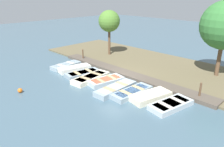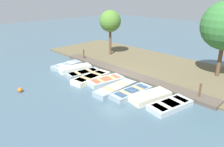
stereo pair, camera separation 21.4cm
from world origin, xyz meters
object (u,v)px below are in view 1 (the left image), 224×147
(rowboat_7, at_px, (151,96))
(park_tree_far_left, at_px, (109,21))
(mooring_post_far, at_px, (200,91))
(rowboat_8, at_px, (171,105))
(mooring_post_near, at_px, (83,55))
(rowboat_5, at_px, (116,88))
(rowboat_3, at_px, (91,78))
(buoy, at_px, (20,90))
(rowboat_4, at_px, (106,81))
(rowboat_6, at_px, (132,92))
(rowboat_1, at_px, (75,69))
(rowboat_2, at_px, (83,74))
(rowboat_0, at_px, (66,66))

(rowboat_7, bearing_deg, park_tree_far_left, -107.17)
(mooring_post_far, bearing_deg, rowboat_7, -45.01)
(rowboat_8, distance_m, mooring_post_near, 11.50)
(rowboat_5, bearing_deg, rowboat_3, -93.74)
(rowboat_8, distance_m, buoy, 9.98)
(rowboat_3, relative_size, rowboat_4, 1.16)
(rowboat_6, xyz_separation_m, buoy, (5.18, -5.58, -0.01))
(rowboat_1, bearing_deg, rowboat_5, 97.52)
(rowboat_1, relative_size, rowboat_2, 0.96)
(rowboat_0, bearing_deg, rowboat_4, 85.55)
(rowboat_4, bearing_deg, rowboat_2, -74.94)
(rowboat_2, distance_m, rowboat_3, 1.24)
(rowboat_2, relative_size, rowboat_6, 0.95)
(rowboat_3, bearing_deg, rowboat_8, 89.29)
(rowboat_1, distance_m, rowboat_5, 5.44)
(rowboat_0, relative_size, rowboat_7, 1.00)
(rowboat_2, distance_m, rowboat_8, 7.93)
(rowboat_0, xyz_separation_m, mooring_post_far, (-2.42, 11.42, 0.42))
(mooring_post_near, bearing_deg, rowboat_2, 52.24)
(rowboat_5, distance_m, mooring_post_far, 5.47)
(rowboat_2, height_order, rowboat_7, rowboat_7)
(rowboat_0, height_order, park_tree_far_left, park_tree_far_left)
(rowboat_0, bearing_deg, rowboat_3, 79.76)
(rowboat_5, xyz_separation_m, mooring_post_far, (-2.86, 4.65, 0.41))
(rowboat_6, height_order, park_tree_far_left, park_tree_far_left)
(rowboat_8, bearing_deg, rowboat_6, -73.77)
(rowboat_5, bearing_deg, rowboat_0, -96.11)
(rowboat_0, xyz_separation_m, park_tree_far_left, (-5.60, -0.08, 3.47))
(rowboat_1, xyz_separation_m, rowboat_7, (-0.24, 7.88, 0.00))
(rowboat_3, bearing_deg, rowboat_1, -103.81)
(rowboat_2, xyz_separation_m, buoy, (5.07, -0.42, -0.01))
(rowboat_3, xyz_separation_m, mooring_post_near, (-2.79, -4.59, 0.41))
(rowboat_1, xyz_separation_m, rowboat_6, (0.07, 6.59, -0.04))
(rowboat_0, xyz_separation_m, rowboat_1, (0.01, 1.36, 0.04))
(rowboat_3, relative_size, rowboat_8, 1.14)
(rowboat_5, xyz_separation_m, rowboat_8, (-0.68, 3.92, -0.01))
(rowboat_5, bearing_deg, rowboat_7, 102.95)
(rowboat_7, bearing_deg, rowboat_0, -75.80)
(rowboat_4, xyz_separation_m, rowboat_5, (0.48, 1.49, -0.00))
(rowboat_0, height_order, rowboat_4, rowboat_4)
(rowboat_5, bearing_deg, rowboat_6, 105.14)
(rowboat_3, xyz_separation_m, rowboat_5, (0.07, 2.77, 0.00))
(park_tree_far_left, bearing_deg, mooring_post_near, -9.07)
(rowboat_7, bearing_deg, rowboat_3, -70.61)
(buoy, bearing_deg, rowboat_6, 132.90)
(rowboat_5, distance_m, rowboat_8, 3.97)
(rowboat_6, bearing_deg, rowboat_5, -69.86)
(rowboat_1, relative_size, rowboat_8, 0.98)
(rowboat_4, bearing_deg, park_tree_far_left, -126.17)
(rowboat_1, relative_size, rowboat_4, 1.00)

